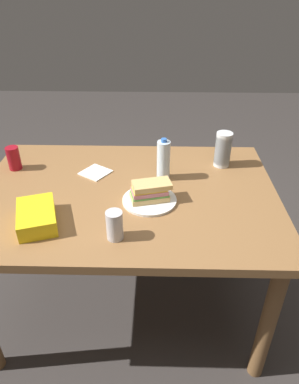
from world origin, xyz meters
TOP-DOWN VIEW (x-y plane):
  - ground_plane at (0.00, 0.00)m, footprint 8.00×8.00m
  - dining_table at (0.00, 0.00)m, footprint 1.42×0.99m
  - paper_plate at (0.11, -0.08)m, footprint 0.25×0.25m
  - sandwich at (0.11, -0.07)m, footprint 0.20×0.14m
  - soda_can_red at (-0.60, 0.21)m, footprint 0.07×0.07m
  - chip_bag at (-0.35, -0.25)m, footprint 0.21×0.27m
  - water_bottle_tall at (0.17, 0.13)m, footprint 0.06×0.06m
  - plastic_cup_stack at (0.49, 0.27)m, footprint 0.08×0.08m
  - soda_can_silver at (-0.02, -0.33)m, footprint 0.07×0.07m
  - paper_napkin at (-0.17, 0.17)m, footprint 0.18×0.18m

SIDE VIEW (x-z plane):
  - ground_plane at x=0.00m, z-range 0.00..0.00m
  - dining_table at x=0.00m, z-range 0.28..1.04m
  - paper_napkin at x=-0.17m, z-range 0.76..0.77m
  - paper_plate at x=0.11m, z-range 0.76..0.77m
  - chip_bag at x=-0.35m, z-range 0.76..0.83m
  - sandwich at x=0.11m, z-range 0.77..0.85m
  - soda_can_red at x=-0.60m, z-range 0.76..0.88m
  - soda_can_silver at x=-0.02m, z-range 0.76..0.88m
  - plastic_cup_stack at x=0.49m, z-range 0.76..0.95m
  - water_bottle_tall at x=0.17m, z-range 0.75..0.97m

